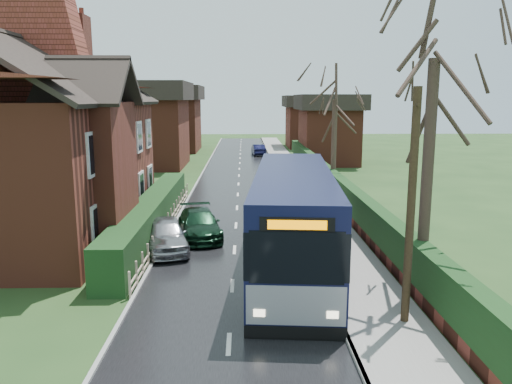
{
  "coord_description": "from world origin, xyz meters",
  "views": [
    {
      "loc": [
        0.4,
        -17.71,
        6.14
      ],
      "look_at": [
        0.97,
        5.38,
        1.8
      ],
      "focal_mm": 35.0,
      "sensor_mm": 36.0,
      "label": 1
    }
  ],
  "objects_px": {
    "bus": "(293,220)",
    "brick_house": "(39,139)",
    "car_silver": "(166,235)",
    "bus_stop_sign": "(338,222)",
    "car_green": "(199,224)",
    "telegraph_pole": "(411,210)"
  },
  "relations": [
    {
      "from": "car_silver",
      "to": "bus_stop_sign",
      "type": "height_order",
      "value": "bus_stop_sign"
    },
    {
      "from": "car_green",
      "to": "bus_stop_sign",
      "type": "distance_m",
      "value": 7.36
    },
    {
      "from": "brick_house",
      "to": "bus",
      "type": "xyz_separation_m",
      "value": [
        10.93,
        -4.82,
        -2.61
      ]
    },
    {
      "from": "car_silver",
      "to": "car_green",
      "type": "height_order",
      "value": "car_silver"
    },
    {
      "from": "bus",
      "to": "car_silver",
      "type": "relative_size",
      "value": 3.0
    },
    {
      "from": "brick_house",
      "to": "bus_stop_sign",
      "type": "relative_size",
      "value": 5.03
    },
    {
      "from": "brick_house",
      "to": "car_silver",
      "type": "distance_m",
      "value": 7.51
    },
    {
      "from": "car_green",
      "to": "bus_stop_sign",
      "type": "bearing_deg",
      "value": -54.65
    },
    {
      "from": "bus_stop_sign",
      "to": "telegraph_pole",
      "type": "xyz_separation_m",
      "value": [
        1.15,
        -4.01,
        1.35
      ]
    },
    {
      "from": "car_green",
      "to": "bus",
      "type": "bearing_deg",
      "value": -57.9
    },
    {
      "from": "bus_stop_sign",
      "to": "car_green",
      "type": "bearing_deg",
      "value": 129.15
    },
    {
      "from": "brick_house",
      "to": "car_green",
      "type": "relative_size",
      "value": 3.47
    },
    {
      "from": "bus_stop_sign",
      "to": "telegraph_pole",
      "type": "relative_size",
      "value": 0.45
    },
    {
      "from": "bus",
      "to": "car_silver",
      "type": "height_order",
      "value": "bus"
    },
    {
      "from": "brick_house",
      "to": "bus_stop_sign",
      "type": "height_order",
      "value": "brick_house"
    },
    {
      "from": "car_silver",
      "to": "car_green",
      "type": "bearing_deg",
      "value": 44.75
    },
    {
      "from": "bus",
      "to": "car_green",
      "type": "height_order",
      "value": "bus"
    },
    {
      "from": "bus",
      "to": "brick_house",
      "type": "bearing_deg",
      "value": 161.04
    },
    {
      "from": "car_silver",
      "to": "bus",
      "type": "bearing_deg",
      "value": -36.37
    },
    {
      "from": "bus",
      "to": "car_silver",
      "type": "xyz_separation_m",
      "value": [
        -5.0,
        2.08,
        -1.09
      ]
    },
    {
      "from": "bus",
      "to": "bus_stop_sign",
      "type": "xyz_separation_m",
      "value": [
        1.45,
        -0.95,
        0.15
      ]
    },
    {
      "from": "brick_house",
      "to": "car_green",
      "type": "distance_m",
      "value": 8.1
    }
  ]
}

